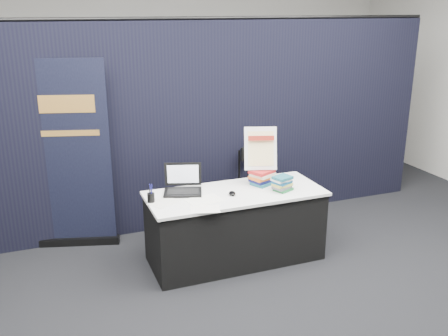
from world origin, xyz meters
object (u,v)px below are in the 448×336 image
display_table (235,226)px  pullup_banner (73,167)px  laptop (181,186)px  book_stack_short (282,183)px  stacking_chair (260,182)px  info_sign (261,149)px  book_stack_tall (261,177)px

display_table → pullup_banner: (-1.50, 0.95, 0.53)m
laptop → book_stack_short: (0.97, -0.34, 0.01)m
laptop → pullup_banner: bearing=161.6°
stacking_chair → info_sign: bearing=-129.5°
laptop → info_sign: (0.85, -0.06, 0.31)m
display_table → book_stack_tall: 0.58m
display_table → stacking_chair: size_ratio=1.91×
display_table → pullup_banner: size_ratio=0.88×
book_stack_short → pullup_banner: bearing=151.3°
laptop → book_stack_tall: size_ratio=1.53×
book_stack_tall → display_table: bearing=-160.4°
stacking_chair → book_stack_tall: bearing=-128.4°
display_table → laptop: size_ratio=4.09×
stacking_chair → pullup_banner: bearing=160.9°
book_stack_tall → stacking_chair: 0.76m
info_sign → book_stack_short: bearing=-48.0°
display_table → laptop: (-0.51, 0.21, 0.44)m
book_stack_tall → pullup_banner: bearing=155.8°
laptop → book_stack_short: bearing=-0.8°
book_stack_short → pullup_banner: 2.24m
display_table → book_stack_short: bearing=-15.3°
book_stack_tall → pullup_banner: 2.02m
book_stack_short → stacking_chair: bearing=79.4°
display_table → book_stack_short: 0.66m
laptop → stacking_chair: 1.29m
info_sign → laptop: bearing=-165.5°
display_table → laptop: bearing=157.5°
stacking_chair → laptop: bearing=-168.4°
display_table → book_stack_tall: (0.34, 0.12, 0.45)m
book_stack_tall → stacking_chair: stacking_chair is taller
display_table → info_sign: (0.34, 0.15, 0.75)m
book_stack_tall → stacking_chair: bearing=65.5°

